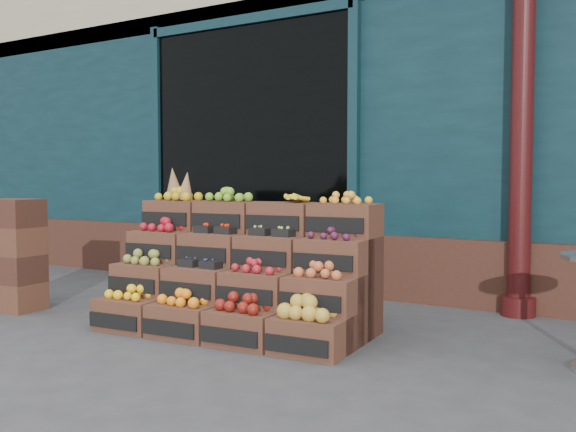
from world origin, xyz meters
The scene contains 5 objects.
ground centered at (0.00, 0.00, 0.00)m, with size 60.00×60.00×0.00m, color #3B3B3E.
shop_facade centered at (0.00, 5.11, 2.40)m, with size 12.00×6.24×4.80m.
crate_display centered at (-0.47, 0.48, 0.38)m, with size 2.02×1.10×1.23m.
spare_crates centered at (-2.56, 0.04, 0.48)m, with size 0.50×0.36×0.96m.
shopkeeper centered at (-1.31, 2.96, 0.88)m, with size 0.64×0.42×1.75m, color #1B5F22.
Camera 1 is at (2.30, -3.40, 1.14)m, focal length 40.00 mm.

